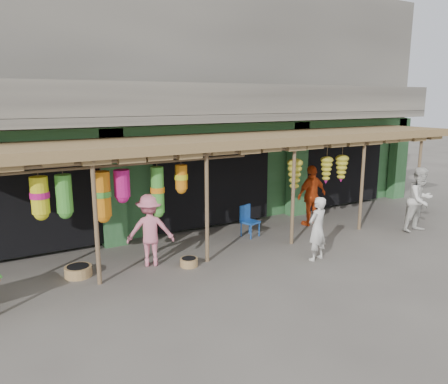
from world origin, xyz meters
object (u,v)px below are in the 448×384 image
person_vendor (312,195)px  person_shopper (150,230)px  person_front (317,229)px  blue_chair (248,219)px  person_right (420,200)px

person_vendor → person_shopper: size_ratio=1.10×
person_front → person_shopper: (-3.46, 1.66, 0.07)m
person_shopper → person_front: bearing=176.0°
blue_chair → person_right: person_right is taller
person_front → person_vendor: 2.92m
blue_chair → person_front: (0.37, -2.34, 0.28)m
blue_chair → person_shopper: size_ratio=0.52×
person_front → person_vendor: size_ratio=0.84×
person_right → person_vendor: 3.00m
person_right → person_vendor: bearing=139.9°
blue_chair → person_vendor: (2.21, -0.07, 0.42)m
person_vendor → person_shopper: (-5.29, -0.60, -0.08)m
person_right → person_shopper: (-7.50, 1.43, -0.10)m
person_shopper → person_vendor: bearing=-151.9°
blue_chair → person_vendor: 2.25m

